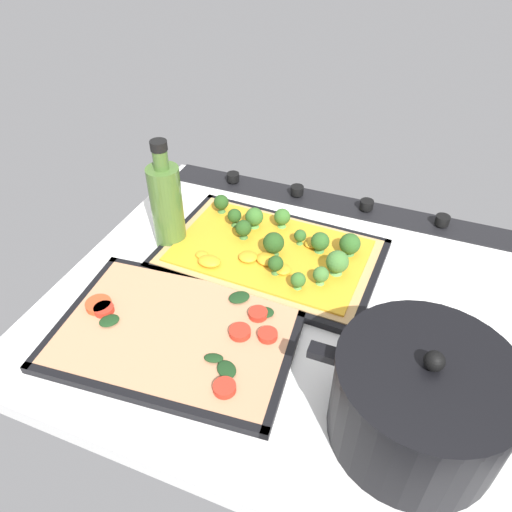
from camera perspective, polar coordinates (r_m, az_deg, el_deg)
The scene contains 8 objects.
ground_plane at distance 83.94cm, azimuth 3.18°, elevation -5.46°, with size 75.51×67.90×3.00cm, color white.
stove_control_panel at distance 105.83cm, azimuth 8.69°, elevation 6.27°, with size 72.49×7.00×2.60cm.
baking_tray_front at distance 90.23cm, azimuth 1.63°, elevation -0.02°, with size 40.38×27.48×1.30cm.
broccoli_pizza at distance 89.19cm, azimuth 2.19°, elevation 0.79°, with size 37.88×24.98×5.90cm.
baking_tray_back at distance 77.47cm, azimuth -9.26°, elevation -8.96°, with size 38.82×28.98×1.30cm.
veggie_pizza_back at distance 76.93cm, azimuth -9.11°, elevation -8.62°, with size 36.22×26.38×1.90cm.
cooking_pot at distance 64.87cm, azimuth 18.55°, elevation -15.71°, with size 28.56×21.79×15.25cm.
oil_bottle at distance 90.16cm, azimuth -10.35°, elevation 5.89°, with size 5.83×5.83×21.29cm.
Camera 1 is at (-17.65, 56.92, 57.61)cm, focal length 34.34 mm.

